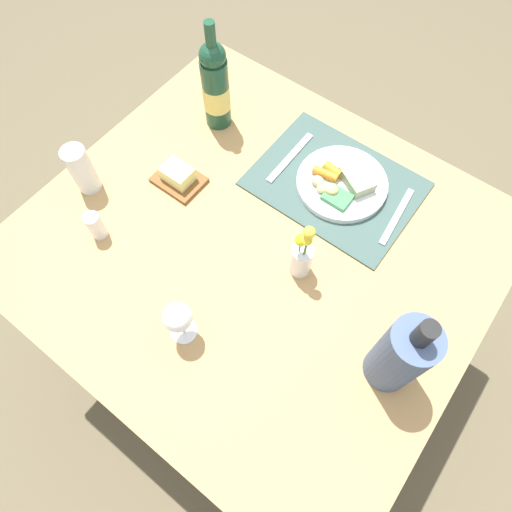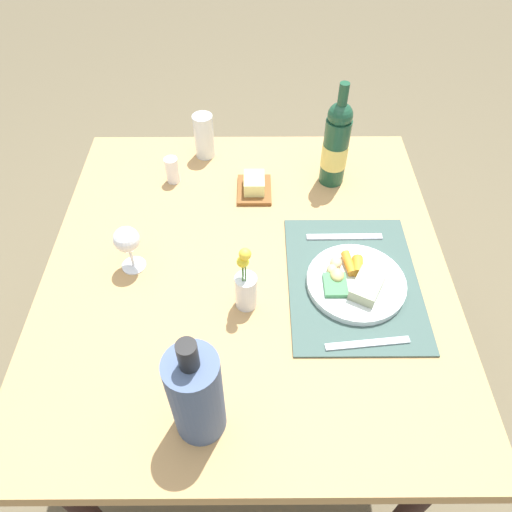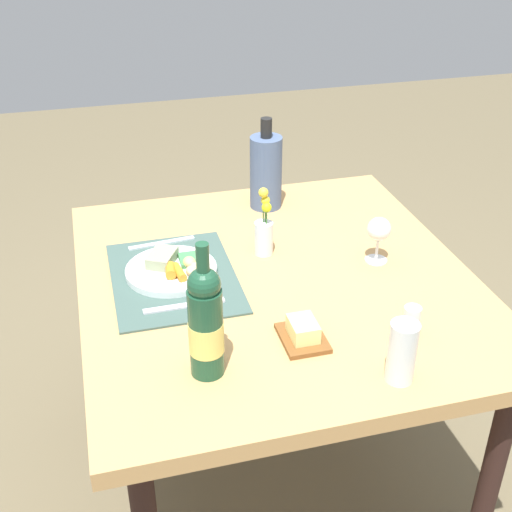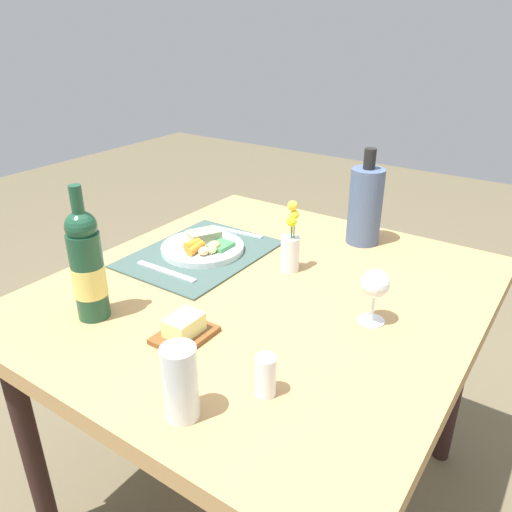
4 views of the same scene
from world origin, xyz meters
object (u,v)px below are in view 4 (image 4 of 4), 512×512
Objects in this scene: salt_shaker at (266,376)px; wine_bottle at (87,266)px; flower_vase at (291,247)px; butter_dish at (184,329)px; wine_glass at (375,286)px; fork at (236,232)px; water_tumbler at (181,387)px; cooler_bottle at (365,205)px; dinner_plate at (203,246)px; knife at (166,271)px; dining_table at (264,313)px.

wine_bottle is (0.00, -0.48, 0.09)m from salt_shaker.
flower_vase is 1.53× the size of butter_dish.
wine_glass is 1.01× the size of butter_dish.
fork is 0.82m from water_tumbler.
salt_shaker is at bearing 90.07° from wine_bottle.
cooler_bottle is 2.05× the size of water_tumbler.
cooler_bottle is (-0.34, 0.35, 0.10)m from dinner_plate.
salt_shaker is 0.77m from cooler_bottle.
wine_glass is 0.93× the size of water_tumbler.
salt_shaker reaches higher than knife.
salt_shaker is (0.25, 0.49, 0.03)m from knife.
dinner_plate reaches higher than dining_table.
dinner_plate is at bearing -4.10° from fork.
wine_glass reaches higher than knife.
salt_shaker is 0.16m from water_tumbler.
dining_table is 0.38m from fork.
flower_vase reaches higher than water_tumbler.
knife is 2.50× the size of salt_shaker.
fork is at bearing -132.00° from dining_table.
fork is at bearing -178.26° from dinner_plate.
flower_vase reaches higher than wine_glass.
dining_table is at bearing -146.00° from salt_shaker.
flower_vase is at bearing 179.07° from dining_table.
dinner_plate is at bearing -145.59° from butter_dish.
cooler_bottle is at bearing -169.64° from salt_shaker.
wine_glass is (0.24, 0.56, 0.09)m from fork.
fork is at bearing -178.84° from knife.
water_tumbler reaches higher than fork.
wine_bottle is (0.46, -0.26, 0.06)m from flower_vase.
cooler_bottle reaches higher than wine_glass.
dinner_plate is at bearing -129.92° from salt_shaker.
dinner_plate is 1.19× the size of knife.
water_tumbler is at bearing 71.73° from wine_bottle.
cooler_bottle is (-0.29, 0.09, 0.05)m from flower_vase.
dining_table is 3.84× the size of cooler_bottle.
salt_shaker reaches higher than dining_table.
fork and knife have the same top height.
salt_shaker is at bearing 62.59° from knife.
wine_glass is (-0.01, 0.29, 0.17)m from dining_table.
cooler_bottle reaches higher than water_tumbler.
knife is 0.28m from wine_bottle.
water_tumbler is at bearing 3.16° from cooler_bottle.
wine_bottle is (-0.13, -0.39, 0.07)m from water_tumbler.
flower_vase is (-0.05, 0.27, 0.05)m from dinner_plate.
water_tumbler reaches higher than dinner_plate.
water_tumbler is 1.10× the size of butter_dish.
knife is (0.16, 0.00, -0.01)m from dinner_plate.
cooler_bottle is at bearing 168.21° from dining_table.
water_tumbler is (0.38, 0.40, 0.05)m from knife.
flower_vase is 0.31m from wine_glass.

